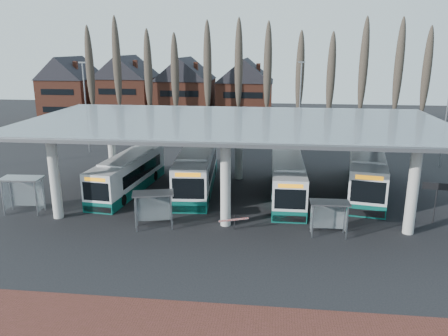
# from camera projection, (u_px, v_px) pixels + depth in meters

# --- Properties ---
(ground) EXTENTS (140.00, 140.00, 0.00)m
(ground) POSITION_uv_depth(u_px,v_px,m) (221.00, 240.00, 27.47)
(ground) COLOR black
(ground) RESTS_ON ground
(station_canopy) EXTENTS (32.00, 16.00, 6.34)m
(station_canopy) POSITION_uv_depth(u_px,v_px,m) (233.00, 129.00, 33.60)
(station_canopy) COLOR beige
(station_canopy) RESTS_ON ground
(poplar_row) EXTENTS (45.10, 1.10, 14.50)m
(poplar_row) POSITION_uv_depth(u_px,v_px,m) (251.00, 71.00, 56.70)
(poplar_row) COLOR #473D33
(poplar_row) RESTS_ON ground
(townhouse_row) EXTENTS (36.80, 10.30, 12.25)m
(townhouse_row) POSITION_uv_depth(u_px,v_px,m) (156.00, 84.00, 69.71)
(townhouse_row) COLOR brown
(townhouse_row) RESTS_ON ground
(lamp_post_a) EXTENTS (0.80, 0.16, 10.17)m
(lamp_post_a) POSITION_uv_depth(u_px,v_px,m) (86.00, 106.00, 49.07)
(lamp_post_a) COLOR slate
(lamp_post_a) RESTS_ON ground
(lamp_post_b) EXTENTS (0.80, 0.16, 10.17)m
(lamp_post_b) POSITION_uv_depth(u_px,v_px,m) (300.00, 105.00, 50.27)
(lamp_post_b) COLOR slate
(lamp_post_b) RESTS_ON ground
(lamp_post_c) EXTENTS (0.80, 0.16, 10.17)m
(lamp_post_c) POSITION_uv_depth(u_px,v_px,m) (447.00, 114.00, 42.99)
(lamp_post_c) COLOR slate
(lamp_post_c) RESTS_ON ground
(bus_0) EXTENTS (3.48, 11.17, 3.05)m
(bus_0) POSITION_uv_depth(u_px,v_px,m) (129.00, 174.00, 36.70)
(bus_0) COLOR white
(bus_0) RESTS_ON ground
(bus_1) EXTENTS (3.55, 12.65, 3.47)m
(bus_1) POSITION_uv_depth(u_px,v_px,m) (197.00, 169.00, 37.49)
(bus_1) COLOR white
(bus_1) RESTS_ON ground
(bus_2) EXTENTS (2.53, 11.43, 3.17)m
(bus_2) POSITION_uv_depth(u_px,v_px,m) (287.00, 178.00, 35.24)
(bus_2) COLOR white
(bus_2) RESTS_ON ground
(bus_3) EXTENTS (4.80, 12.88, 3.50)m
(bus_3) POSITION_uv_depth(u_px,v_px,m) (366.00, 172.00, 36.51)
(bus_3) COLOR white
(bus_3) RESTS_ON ground
(shelter_0) EXTENTS (2.96, 1.59, 2.68)m
(shelter_0) POSITION_uv_depth(u_px,v_px,m) (23.00, 187.00, 31.69)
(shelter_0) COLOR gray
(shelter_0) RESTS_ON ground
(shelter_1) EXTENTS (2.94, 1.98, 2.49)m
(shelter_1) POSITION_uv_depth(u_px,v_px,m) (153.00, 202.00, 29.04)
(shelter_1) COLOR gray
(shelter_1) RESTS_ON ground
(shelter_2) EXTENTS (2.49, 1.28, 2.30)m
(shelter_2) POSITION_uv_depth(u_px,v_px,m) (329.00, 210.00, 27.87)
(shelter_2) COLOR gray
(shelter_2) RESTS_ON ground
(info_sign_1) EXTENTS (1.94, 0.34, 2.88)m
(info_sign_1) POSITION_uv_depth(u_px,v_px,m) (437.00, 189.00, 29.60)
(info_sign_1) COLOR black
(info_sign_1) RESTS_ON ground
(barrier) EXTENTS (1.90, 0.92, 1.01)m
(barrier) POSITION_uv_depth(u_px,v_px,m) (234.00, 220.00, 28.60)
(barrier) COLOR black
(barrier) RESTS_ON ground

